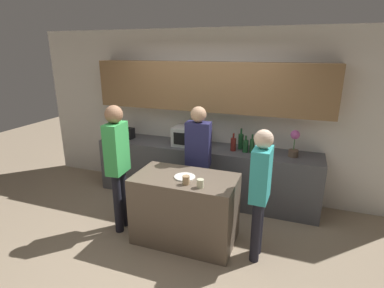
{
  "coord_description": "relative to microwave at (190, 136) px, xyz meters",
  "views": [
    {
      "loc": [
        1.37,
        -2.96,
        2.37
      ],
      "look_at": [
        0.13,
        0.44,
        1.23
      ],
      "focal_mm": 28.0,
      "sensor_mm": 36.0,
      "label": 1
    }
  ],
  "objects": [
    {
      "name": "cup_1",
      "position": [
        0.65,
        -1.41,
        -0.11
      ],
      "size": [
        0.08,
        0.08,
        0.1
      ],
      "color": "beige",
      "rests_on": "kitchen_island"
    },
    {
      "name": "ground_plane",
      "position": [
        0.24,
        -1.38,
        -1.04
      ],
      "size": [
        14.0,
        14.0,
        0.0
      ],
      "primitive_type": "plane",
      "color": "gray"
    },
    {
      "name": "bottle_0",
      "position": [
        0.72,
        -0.04,
        -0.04
      ],
      "size": [
        0.08,
        0.08,
        0.28
      ],
      "color": "maroon",
      "rests_on": "back_counter"
    },
    {
      "name": "cup_0",
      "position": [
        0.47,
        -1.39,
        -0.11
      ],
      "size": [
        0.08,
        0.08,
        0.1
      ],
      "color": "tan",
      "rests_on": "kitchen_island"
    },
    {
      "name": "bottle_3",
      "position": [
        1.0,
        -0.04,
        -0.04
      ],
      "size": [
        0.07,
        0.07,
        0.29
      ],
      "color": "#194723",
      "rests_on": "back_counter"
    },
    {
      "name": "toaster",
      "position": [
        -1.19,
        0.0,
        -0.06
      ],
      "size": [
        0.26,
        0.16,
        0.18
      ],
      "color": "black",
      "rests_on": "back_counter"
    },
    {
      "name": "bottle_2",
      "position": [
        0.91,
        -0.03,
        -0.05
      ],
      "size": [
        0.09,
        0.09,
        0.26
      ],
      "color": "#194723",
      "rests_on": "back_counter"
    },
    {
      "name": "person_right",
      "position": [
        1.29,
        -1.23,
        -0.11
      ],
      "size": [
        0.21,
        0.35,
        1.57
      ],
      "rotation": [
        0.0,
        0.0,
        1.53
      ],
      "color": "black",
      "rests_on": "ground_plane"
    },
    {
      "name": "back_wall",
      "position": [
        0.24,
        0.28,
        0.5
      ],
      "size": [
        6.4,
        0.4,
        2.7
      ],
      "color": "silver",
      "rests_on": "ground_plane"
    },
    {
      "name": "back_counter",
      "position": [
        0.24,
        0.01,
        -0.6
      ],
      "size": [
        3.6,
        0.62,
        0.89
      ],
      "color": "#4C4C51",
      "rests_on": "ground_plane"
    },
    {
      "name": "person_center",
      "position": [
        -0.54,
        -1.26,
        -0.01
      ],
      "size": [
        0.23,
        0.35,
        1.72
      ],
      "rotation": [
        0.0,
        0.0,
        -1.5
      ],
      "color": "black",
      "rests_on": "ground_plane"
    },
    {
      "name": "microwave",
      "position": [
        0.0,
        0.0,
        0.0
      ],
      "size": [
        0.52,
        0.39,
        0.3
      ],
      "color": "#B7BABC",
      "rests_on": "back_counter"
    },
    {
      "name": "potted_plant",
      "position": [
        1.59,
        0.0,
        0.05
      ],
      "size": [
        0.14,
        0.14,
        0.39
      ],
      "color": "brown",
      "rests_on": "back_counter"
    },
    {
      "name": "person_left",
      "position": [
        0.34,
        -0.58,
        -0.06
      ],
      "size": [
        0.35,
        0.22,
        1.65
      ],
      "rotation": [
        0.0,
        0.0,
        -3.08
      ],
      "color": "black",
      "rests_on": "ground_plane"
    },
    {
      "name": "plate_on_island",
      "position": [
        0.38,
        -1.21,
        -0.15
      ],
      "size": [
        0.26,
        0.26,
        0.01
      ],
      "color": "white",
      "rests_on": "kitchen_island"
    },
    {
      "name": "bottle_1",
      "position": [
        0.81,
        0.1,
        -0.02
      ],
      "size": [
        0.08,
        0.08,
        0.33
      ],
      "color": "#194723",
      "rests_on": "back_counter"
    },
    {
      "name": "bottle_5",
      "position": [
        1.18,
        -0.06,
        -0.04
      ],
      "size": [
        0.08,
        0.08,
        0.3
      ],
      "color": "maroon",
      "rests_on": "back_counter"
    },
    {
      "name": "kitchen_island",
      "position": [
        0.38,
        -1.19,
        -0.6
      ],
      "size": [
        1.27,
        0.71,
        0.88
      ],
      "color": "brown",
      "rests_on": "ground_plane"
    },
    {
      "name": "bottle_4",
      "position": [
        1.09,
        0.02,
        -0.06
      ],
      "size": [
        0.09,
        0.09,
        0.23
      ],
      "color": "#194723",
      "rests_on": "back_counter"
    }
  ]
}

